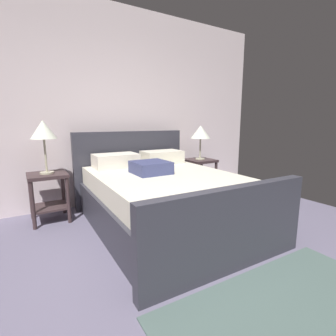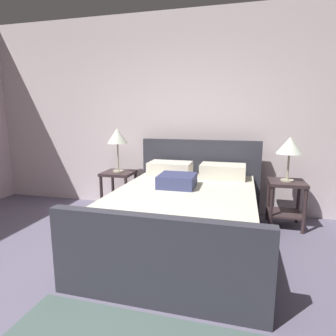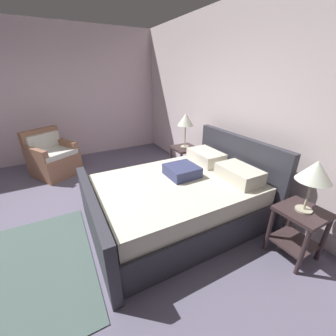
{
  "view_description": "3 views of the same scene",
  "coord_description": "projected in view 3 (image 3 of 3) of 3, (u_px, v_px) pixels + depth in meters",
  "views": [
    {
      "loc": [
        -0.94,
        -0.83,
        1.22
      ],
      "look_at": [
        0.48,
        1.53,
        0.7
      ],
      "focal_mm": 26.79,
      "sensor_mm": 36.0,
      "label": 1
    },
    {
      "loc": [
        1.01,
        -1.28,
        1.41
      ],
      "look_at": [
        0.27,
        1.69,
        0.84
      ],
      "focal_mm": 30.1,
      "sensor_mm": 36.0,
      "label": 2
    },
    {
      "loc": [
        2.53,
        0.32,
        1.9
      ],
      "look_at": [
        0.37,
        1.52,
        0.78
      ],
      "focal_mm": 22.64,
      "sensor_mm": 36.0,
      "label": 3
    }
  ],
  "objects": [
    {
      "name": "ground_plane",
      "position": [
        49.0,
        239.0,
        2.67
      ],
      "size": [
        5.82,
        5.68,
        0.02
      ],
      "primitive_type": "cube",
      "color": "slate"
    },
    {
      "name": "wall_back",
      "position": [
        233.0,
        105.0,
        3.35
      ],
      "size": [
        5.94,
        0.12,
        2.86
      ],
      "primitive_type": "cube",
      "color": "silver",
      "rests_on": "ground"
    },
    {
      "name": "area_rug",
      "position": [
        29.0,
        272.0,
        2.2
      ],
      "size": [
        1.81,
        1.26,
        0.01
      ],
      "primitive_type": "cube",
      "rotation": [
        0.0,
        0.0,
        -0.02
      ],
      "color": "#4A5F5A",
      "rests_on": "ground"
    },
    {
      "name": "table_lamp_left",
      "position": [
        186.0,
        120.0,
        3.83
      ],
      "size": [
        0.29,
        0.29,
        0.63
      ],
      "color": "#B7B293",
      "rests_on": "nightstand_left"
    },
    {
      "name": "bed",
      "position": [
        179.0,
        199.0,
        2.86
      ],
      "size": [
        1.7,
        2.24,
        1.08
      ],
      "color": "#33333C",
      "rests_on": "ground"
    },
    {
      "name": "table_lamp_right",
      "position": [
        315.0,
        172.0,
        2.0
      ],
      "size": [
        0.32,
        0.32,
        0.56
      ],
      "color": "#B7B293",
      "rests_on": "nightstand_right"
    },
    {
      "name": "armchair",
      "position": [
        52.0,
        158.0,
        4.21
      ],
      "size": [
        0.99,
        0.99,
        0.9
      ],
      "color": "#93644B",
      "rests_on": "ground"
    },
    {
      "name": "wall_side_left",
      "position": [
        28.0,
        97.0,
        4.44
      ],
      "size": [
        0.12,
        5.8,
        2.86
      ],
      "primitive_type": "cube",
      "color": "silver",
      "rests_on": "ground"
    },
    {
      "name": "nightstand_left",
      "position": [
        184.0,
        157.0,
        4.12
      ],
      "size": [
        0.44,
        0.44,
        0.6
      ],
      "color": "#38292B",
      "rests_on": "ground"
    },
    {
      "name": "nightstand_right",
      "position": [
        298.0,
        226.0,
        2.27
      ],
      "size": [
        0.44,
        0.44,
        0.6
      ],
      "color": "#38292B",
      "rests_on": "ground"
    }
  ]
}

